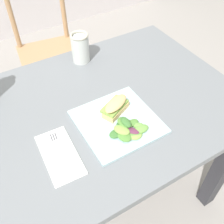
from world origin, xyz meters
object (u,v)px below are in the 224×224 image
at_px(dining_table, 86,133).
at_px(plate_lunch, 118,122).
at_px(sandwich_half_front, 116,106).
at_px(mason_jar_iced_tea, 80,49).
at_px(fork_on_napkin, 58,150).
at_px(chair_wooden_far, 49,51).

height_order(dining_table, plate_lunch, plate_lunch).
height_order(sandwich_half_front, mason_jar_iced_tea, mason_jar_iced_tea).
distance_m(sandwich_half_front, mason_jar_iced_tea, 0.38).
xyz_separation_m(plate_lunch, fork_on_napkin, (-0.24, -0.01, 0.00)).
bearing_deg(fork_on_napkin, chair_wooden_far, 73.14).
bearing_deg(chair_wooden_far, fork_on_napkin, -106.86).
bearing_deg(dining_table, fork_on_napkin, -141.29).
distance_m(chair_wooden_far, sandwich_half_front, 1.03).
bearing_deg(sandwich_half_front, fork_on_napkin, -168.90).
relative_size(sandwich_half_front, mason_jar_iced_tea, 0.91).
relative_size(dining_table, plate_lunch, 4.56).
bearing_deg(plate_lunch, fork_on_napkin, -178.30).
xyz_separation_m(fork_on_napkin, mason_jar_iced_tea, (0.29, 0.43, 0.06)).
bearing_deg(sandwich_half_front, plate_lunch, -111.68).
xyz_separation_m(dining_table, plate_lunch, (0.08, -0.12, 0.14)).
bearing_deg(mason_jar_iced_tea, fork_on_napkin, -124.64).
relative_size(chair_wooden_far, fork_on_napkin, 4.68).
relative_size(plate_lunch, mason_jar_iced_tea, 2.04).
height_order(chair_wooden_far, fork_on_napkin, chair_wooden_far).
distance_m(chair_wooden_far, fork_on_napkin, 1.11).
bearing_deg(mason_jar_iced_tea, dining_table, -114.93).
relative_size(chair_wooden_far, plate_lunch, 3.14).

